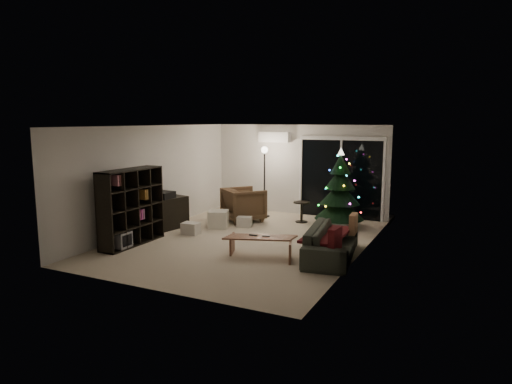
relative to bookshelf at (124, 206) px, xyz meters
The scene contains 18 objects.
room 3.90m from the bookshelf, 45.97° to the left, with size 6.50×7.51×2.60m.
bookshelf is the anchor object (origin of this frame).
media_cabinet 1.44m from the bookshelf, 90.00° to the left, with size 0.46×1.22×0.76m, color black.
stereo 1.38m from the bookshelf, 90.00° to the left, with size 0.39×0.46×0.16m, color black.
armchair 3.34m from the bookshelf, 67.23° to the left, with size 0.94×0.96×0.88m, color #482E1F.
ottoman 2.45m from the bookshelf, 63.24° to the left, with size 0.47×0.47×0.42m, color silver.
cardboard_box_a 1.65m from the bookshelf, 56.45° to the left, with size 0.38×0.29×0.27m, color beige.
cardboard_box_b 3.02m from the bookshelf, 56.89° to the left, with size 0.36×0.27×0.25m, color beige.
side_table 4.52m from the bookshelf, 52.95° to the left, with size 0.43×0.43×0.54m, color black.
floor_lamp 4.11m from the bookshelf, 68.06° to the left, with size 0.30×0.30×1.86m, color black.
sofa 4.43m from the bookshelf, 12.20° to the left, with size 2.10×0.82×0.61m, color #333830.
sofa_throw 4.32m from the bookshelf, 12.48° to the left, with size 0.66×1.51×0.05m, color #48121C.
cushion_a 4.82m from the bookshelf, 19.15° to the left, with size 0.12×0.40×0.40m, color #9F6E48.
cushion_b 4.57m from the bookshelf, ahead, with size 0.12×0.40×0.40m, color #48121C.
coffee_table 3.13m from the bookshelf, ahead, with size 1.30×0.46×0.41m, color brown, non-canonical shape.
remote_a 2.95m from the bookshelf, ahead, with size 0.16×0.05×0.02m, color black.
remote_b 3.20m from the bookshelf, ahead, with size 0.15×0.04×0.02m, color slate.
christmas_tree 5.08m from the bookshelf, 42.60° to the left, with size 1.21×1.21×1.96m, color black.
Camera 1 is at (4.46, -8.66, 2.63)m, focal length 32.00 mm.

